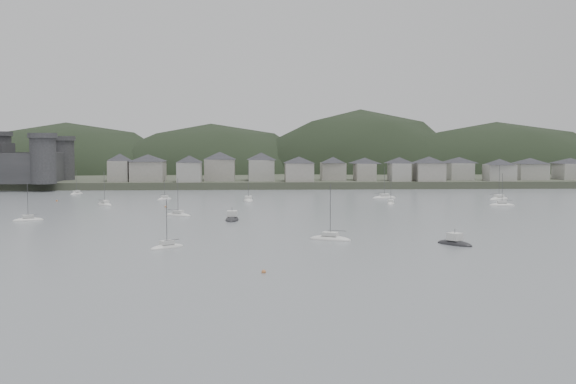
{
  "coord_description": "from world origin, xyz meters",
  "views": [
    {
      "loc": [
        -9.57,
        -110.61,
        19.55
      ],
      "look_at": [
        0.0,
        75.0,
        6.0
      ],
      "focal_mm": 43.09,
      "sensor_mm": 36.0,
      "label": 1
    }
  ],
  "objects": [
    {
      "name": "forested_ridge",
      "position": [
        4.83,
        269.4,
        -11.28
      ],
      "size": [
        851.55,
        103.94,
        102.57
      ],
      "color": "black",
      "rests_on": "ground"
    },
    {
      "name": "ground",
      "position": [
        0.0,
        0.0,
        0.0
      ],
      "size": [
        900.0,
        900.0,
        0.0
      ],
      "primitive_type": "plane",
      "color": "slate",
      "rests_on": "ground"
    },
    {
      "name": "waterfront_town",
      "position": [
        50.59,
        183.34,
        8.66
      ],
      "size": [
        451.48,
        28.46,
        12.92
      ],
      "color": "gray",
      "rests_on": "far_shore_land"
    },
    {
      "name": "motor_launch_far",
      "position": [
        -14.69,
        61.05,
        0.28
      ],
      "size": [
        3.61,
        9.07,
        4.12
      ],
      "rotation": [
        0.0,
        0.0,
        3.1
      ],
      "color": "black",
      "rests_on": "ground"
    },
    {
      "name": "motor_launch_near",
      "position": [
        28.81,
        17.76,
        0.29
      ],
      "size": [
        6.93,
        7.95,
        3.87
      ],
      "rotation": [
        0.0,
        0.0,
        0.64
      ],
      "color": "black",
      "rests_on": "ground"
    },
    {
      "name": "moored_fleet",
      "position": [
        -0.93,
        72.44,
        0.18
      ],
      "size": [
        268.11,
        176.21,
        13.08
      ],
      "color": "silver",
      "rests_on": "ground"
    },
    {
      "name": "mooring_buoys",
      "position": [
        5.7,
        53.37,
        0.15
      ],
      "size": [
        176.27,
        132.19,
        0.7
      ],
      "color": "#BF733F",
      "rests_on": "ground"
    },
    {
      "name": "far_shore_land",
      "position": [
        0.0,
        295.0,
        1.5
      ],
      "size": [
        900.0,
        250.0,
        3.0
      ],
      "primitive_type": "cube",
      "color": "#383D2D",
      "rests_on": "ground"
    }
  ]
}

